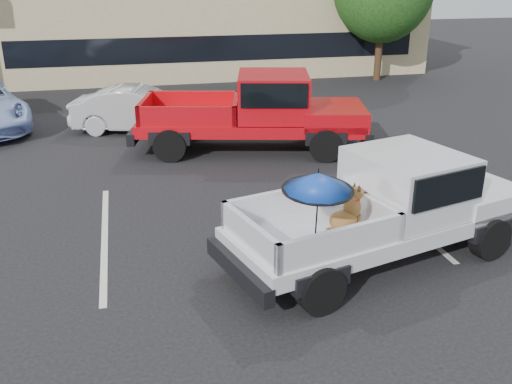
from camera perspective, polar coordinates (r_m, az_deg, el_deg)
ground at (r=9.86m, az=2.79°, el=-7.79°), size 90.00×90.00×0.00m
stripe_left at (r=11.33m, az=-14.90°, el=-4.41°), size 0.12×5.00×0.01m
stripe_right at (r=12.56m, az=13.51°, el=-1.65°), size 0.12×5.00×0.01m
motel_building at (r=29.61m, az=-4.95°, el=18.37°), size 20.40×8.40×6.30m
silver_pickup at (r=10.18m, az=13.77°, el=-0.86°), size 6.00×3.37×2.06m
red_pickup at (r=15.93m, az=1.01°, el=8.31°), size 6.85×3.72×2.14m
silver_sedan at (r=18.31m, az=-11.46°, el=8.10°), size 4.44×2.52×1.38m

